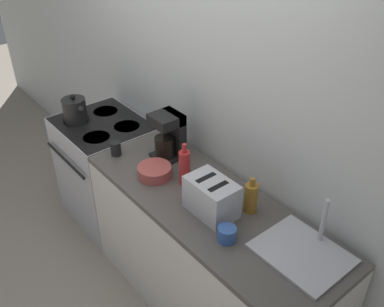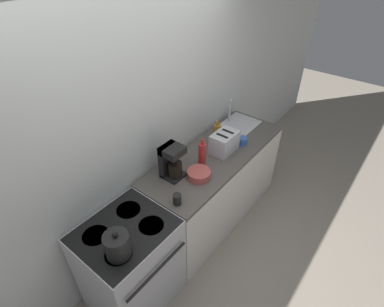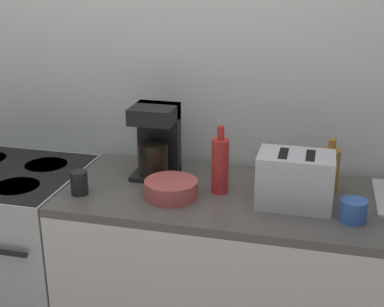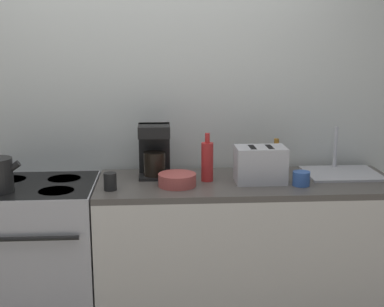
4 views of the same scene
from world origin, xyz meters
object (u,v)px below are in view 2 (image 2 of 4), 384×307
object	(u,v)px
coffee_maker	(171,161)
bowl	(199,174)
cup_blue	(242,141)
cup_black	(177,199)
kettle	(118,245)
bottle_amber	(217,132)
toaster	(224,142)
bottle_red	(202,153)
stove	(131,264)

from	to	relation	value
coffee_maker	bowl	size ratio (longest dim) A/B	1.49
coffee_maker	cup_blue	size ratio (longest dim) A/B	3.27
coffee_maker	cup_black	distance (m)	0.39
cup_blue	cup_black	world-z (taller)	cup_black
kettle	coffee_maker	size ratio (longest dim) A/B	0.71
bottle_amber	coffee_maker	bearing A→B (deg)	-179.05
cup_blue	bowl	bearing A→B (deg)	176.95
toaster	kettle	bearing A→B (deg)	-176.06
bowl	coffee_maker	bearing A→B (deg)	120.83
kettle	coffee_maker	xyz separation A→B (m)	(0.87, 0.27, 0.07)
cup_black	bowl	distance (m)	0.38
cup_blue	cup_black	bearing A→B (deg)	-178.85
bottle_red	cup_blue	size ratio (longest dim) A/B	2.90
kettle	bottle_amber	size ratio (longest dim) A/B	1.02
kettle	cup_black	bearing A→B (deg)	-0.61
toaster	stove	bearing A→B (deg)	178.71
bottle_amber	toaster	bearing A→B (deg)	-126.12
toaster	bottle_amber	xyz separation A→B (m)	(0.13, 0.18, -0.01)
stove	bottle_amber	bearing A→B (deg)	5.88
toaster	cup_blue	bearing A→B (deg)	-21.41
toaster	cup_black	bearing A→B (deg)	-172.83
bottle_amber	cup_blue	bearing A→B (deg)	-71.36
toaster	coffee_maker	size ratio (longest dim) A/B	0.90
kettle	coffee_maker	bearing A→B (deg)	17.34
stove	coffee_maker	xyz separation A→B (m)	(0.72, 0.14, 0.62)
toaster	bottle_amber	world-z (taller)	bottle_amber
bottle_amber	bowl	xyz separation A→B (m)	(-0.63, -0.23, -0.06)
bottle_amber	cup_black	size ratio (longest dim) A/B	2.26
toaster	cup_black	distance (m)	0.88
toaster	coffee_maker	world-z (taller)	coffee_maker
cup_black	kettle	bearing A→B (deg)	179.39
toaster	cup_blue	xyz separation A→B (m)	(0.22, -0.09, -0.07)
bottle_amber	kettle	bearing A→B (deg)	-170.08
stove	cup_black	xyz separation A→B (m)	(0.47, -0.14, 0.50)
bottle_amber	cup_blue	size ratio (longest dim) A/B	2.26
kettle	bowl	world-z (taller)	kettle
coffee_maker	stove	bearing A→B (deg)	-169.00
bowl	stove	bearing A→B (deg)	174.63
kettle	bottle_amber	world-z (taller)	kettle
kettle	cup_blue	xyz separation A→B (m)	(1.72, 0.02, -0.06)
bottle_red	bottle_amber	xyz separation A→B (m)	(0.44, 0.13, -0.03)
cup_blue	coffee_maker	bearing A→B (deg)	163.13
kettle	toaster	distance (m)	1.50
stove	bowl	distance (m)	0.98
coffee_maker	bottle_amber	distance (m)	0.76
coffee_maker	cup_blue	distance (m)	0.90
toaster	bottle_red	size ratio (longest dim) A/B	1.02
toaster	cup_blue	world-z (taller)	toaster
cup_blue	stove	bearing A→B (deg)	175.69
toaster	bowl	distance (m)	0.50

